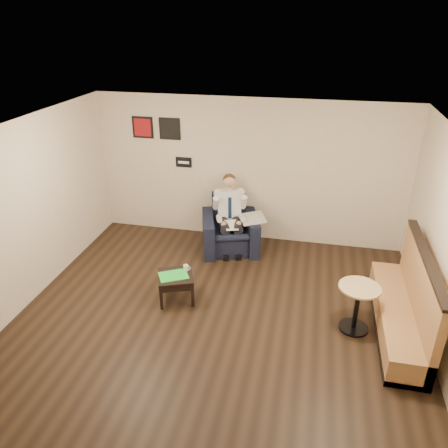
% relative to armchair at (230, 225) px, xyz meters
% --- Properties ---
extents(ground, '(6.00, 6.00, 0.00)m').
position_rel_armchair_xyz_m(ground, '(0.24, -2.42, -0.50)').
color(ground, black).
rests_on(ground, ground).
extents(wall_back, '(6.00, 0.02, 2.80)m').
position_rel_armchair_xyz_m(wall_back, '(0.24, 0.58, 0.90)').
color(wall_back, beige).
rests_on(wall_back, ground).
extents(wall_front, '(6.00, 0.02, 2.80)m').
position_rel_armchair_xyz_m(wall_front, '(0.24, -5.42, 0.90)').
color(wall_front, beige).
rests_on(wall_front, ground).
extents(wall_left, '(0.02, 6.00, 2.80)m').
position_rel_armchair_xyz_m(wall_left, '(-2.76, -2.42, 0.90)').
color(wall_left, beige).
rests_on(wall_left, ground).
extents(ceiling, '(6.00, 6.00, 0.02)m').
position_rel_armchair_xyz_m(ceiling, '(0.24, -2.42, 2.30)').
color(ceiling, white).
rests_on(ceiling, wall_back).
extents(seating_sign, '(0.32, 0.02, 0.20)m').
position_rel_armchair_xyz_m(seating_sign, '(-1.06, 0.56, 1.00)').
color(seating_sign, black).
rests_on(seating_sign, wall_back).
extents(art_print_left, '(0.42, 0.03, 0.42)m').
position_rel_armchair_xyz_m(art_print_left, '(-1.86, 0.56, 1.65)').
color(art_print_left, maroon).
rests_on(art_print_left, wall_back).
extents(art_print_right, '(0.42, 0.03, 0.42)m').
position_rel_armchair_xyz_m(art_print_right, '(-1.31, 0.56, 1.65)').
color(art_print_right, black).
rests_on(art_print_right, wall_back).
extents(armchair, '(1.29, 1.29, 1.00)m').
position_rel_armchair_xyz_m(armchair, '(0.00, 0.00, 0.00)').
color(armchair, black).
rests_on(armchair, ground).
extents(seated_man, '(0.90, 1.12, 1.37)m').
position_rel_armchair_xyz_m(seated_man, '(0.04, -0.13, 0.18)').
color(seated_man, silver).
rests_on(seated_man, armchair).
extents(lap_papers, '(0.33, 0.39, 0.01)m').
position_rel_armchair_xyz_m(lap_papers, '(0.07, -0.23, 0.11)').
color(lap_papers, white).
rests_on(lap_papers, seated_man).
extents(newspaper, '(0.59, 0.66, 0.01)m').
position_rel_armchair_xyz_m(newspaper, '(0.43, 0.02, 0.18)').
color(newspaper, silver).
rests_on(newspaper, armchair).
extents(side_table, '(0.70, 0.70, 0.44)m').
position_rel_armchair_xyz_m(side_table, '(-0.51, -1.82, -0.28)').
color(side_table, black).
rests_on(side_table, ground).
extents(green_folder, '(0.54, 0.49, 0.01)m').
position_rel_armchair_xyz_m(green_folder, '(-0.53, -1.85, -0.05)').
color(green_folder, green).
rests_on(green_folder, side_table).
extents(coffee_mug, '(0.10, 0.10, 0.09)m').
position_rel_armchair_xyz_m(coffee_mug, '(-0.39, -1.65, -0.01)').
color(coffee_mug, white).
rests_on(coffee_mug, side_table).
extents(smartphone, '(0.15, 0.09, 0.01)m').
position_rel_armchair_xyz_m(smartphone, '(-0.52, -1.66, -0.05)').
color(smartphone, black).
rests_on(smartphone, side_table).
extents(banquette, '(0.57, 2.37, 1.21)m').
position_rel_armchair_xyz_m(banquette, '(2.83, -1.86, 0.11)').
color(banquette, '#A26E3E').
rests_on(banquette, ground).
extents(cafe_table, '(0.63, 0.63, 0.73)m').
position_rel_armchair_xyz_m(cafe_table, '(2.24, -1.98, -0.14)').
color(cafe_table, tan).
rests_on(cafe_table, ground).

